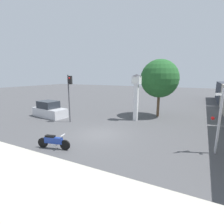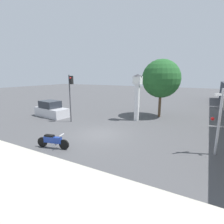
{
  "view_description": "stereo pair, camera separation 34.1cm",
  "coord_description": "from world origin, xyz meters",
  "px_view_note": "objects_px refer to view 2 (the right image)",
  "views": [
    {
      "loc": [
        7.04,
        -11.41,
        4.71
      ],
      "look_at": [
        0.61,
        1.02,
        1.73
      ],
      "focal_mm": 28.0,
      "sensor_mm": 36.0,
      "label": 1
    },
    {
      "loc": [
        7.34,
        -11.25,
        4.71
      ],
      "look_at": [
        0.61,
        1.02,
        1.73
      ],
      "focal_mm": 28.0,
      "sensor_mm": 36.0,
      "label": 2
    }
  ],
  "objects_px": {
    "clock_tower": "(137,91)",
    "traffic_light": "(71,90)",
    "motorcycle": "(53,141)",
    "parked_car": "(51,110)",
    "street_tree": "(161,79)",
    "railroad_crossing_signal": "(219,120)"
  },
  "relations": [
    {
      "from": "clock_tower",
      "to": "traffic_light",
      "type": "distance_m",
      "value": 6.7
    },
    {
      "from": "motorcycle",
      "to": "clock_tower",
      "type": "bearing_deg",
      "value": 63.62
    },
    {
      "from": "motorcycle",
      "to": "parked_car",
      "type": "xyz_separation_m",
      "value": [
        -7.14,
        6.41,
        0.26
      ]
    },
    {
      "from": "street_tree",
      "to": "traffic_light",
      "type": "bearing_deg",
      "value": -137.57
    },
    {
      "from": "traffic_light",
      "to": "clock_tower",
      "type": "bearing_deg",
      "value": 33.9
    },
    {
      "from": "parked_car",
      "to": "motorcycle",
      "type": "bearing_deg",
      "value": -34.19
    },
    {
      "from": "parked_car",
      "to": "traffic_light",
      "type": "bearing_deg",
      "value": -3.57
    },
    {
      "from": "motorcycle",
      "to": "railroad_crossing_signal",
      "type": "height_order",
      "value": "railroad_crossing_signal"
    },
    {
      "from": "motorcycle",
      "to": "street_tree",
      "type": "height_order",
      "value": "street_tree"
    },
    {
      "from": "motorcycle",
      "to": "street_tree",
      "type": "relative_size",
      "value": 0.35
    },
    {
      "from": "traffic_light",
      "to": "railroad_crossing_signal",
      "type": "height_order",
      "value": "traffic_light"
    },
    {
      "from": "clock_tower",
      "to": "railroad_crossing_signal",
      "type": "distance_m",
      "value": 8.94
    },
    {
      "from": "parked_car",
      "to": "street_tree",
      "type": "bearing_deg",
      "value": 35.74
    },
    {
      "from": "railroad_crossing_signal",
      "to": "parked_car",
      "type": "distance_m",
      "value": 16.66
    },
    {
      "from": "railroad_crossing_signal",
      "to": "parked_car",
      "type": "xyz_separation_m",
      "value": [
        -16.43,
        2.39,
        -1.42
      ]
    },
    {
      "from": "traffic_light",
      "to": "railroad_crossing_signal",
      "type": "xyz_separation_m",
      "value": [
        12.65,
        -1.64,
        -1.05
      ]
    },
    {
      "from": "clock_tower",
      "to": "street_tree",
      "type": "height_order",
      "value": "street_tree"
    },
    {
      "from": "motorcycle",
      "to": "traffic_light",
      "type": "xyz_separation_m",
      "value": [
        -3.36,
        5.66,
        2.74
      ]
    },
    {
      "from": "railroad_crossing_signal",
      "to": "street_tree",
      "type": "distance_m",
      "value": 10.09
    },
    {
      "from": "parked_car",
      "to": "clock_tower",
      "type": "bearing_deg",
      "value": 25.43
    },
    {
      "from": "street_tree",
      "to": "motorcycle",
      "type": "bearing_deg",
      "value": -107.54
    },
    {
      "from": "motorcycle",
      "to": "railroad_crossing_signal",
      "type": "distance_m",
      "value": 10.26
    }
  ]
}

